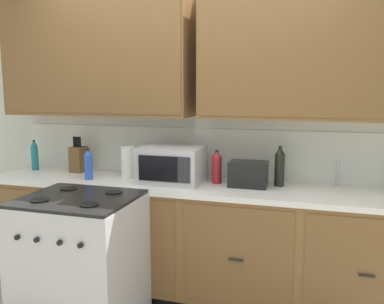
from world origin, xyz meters
name	(u,v)px	position (x,y,z in m)	size (l,w,h in m)	color
wall_unit	(199,86)	(0.00, 0.50, 1.67)	(4.53, 0.40, 2.49)	silver
counter_run	(192,239)	(0.00, 0.30, 0.48)	(3.36, 0.64, 0.93)	black
stove_range	(81,263)	(-0.60, -0.33, 0.47)	(0.76, 0.68, 0.95)	#B7B7BC
microwave	(171,165)	(-0.16, 0.29, 1.07)	(0.48, 0.37, 0.28)	#B7B7BC
toaster	(248,174)	(0.44, 0.32, 1.03)	(0.28, 0.18, 0.19)	black
knife_block	(78,159)	(-1.08, 0.45, 1.05)	(0.11, 0.14, 0.31)	brown
sink_faucet	(337,174)	(1.07, 0.51, 1.03)	(0.02, 0.02, 0.20)	#B2B5BA
paper_towel_roll	(128,162)	(-0.55, 0.34, 1.06)	(0.12, 0.12, 0.26)	white
bottle_dark	(280,167)	(0.66, 0.41, 1.08)	(0.08, 0.08, 0.30)	black
bottle_blue	(89,164)	(-0.83, 0.20, 1.05)	(0.07, 0.07, 0.25)	blue
bottle_red	(217,167)	(0.18, 0.37, 1.06)	(0.08, 0.08, 0.26)	maroon
bottle_teal	(35,155)	(-1.50, 0.41, 1.06)	(0.06, 0.06, 0.27)	#1E707A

